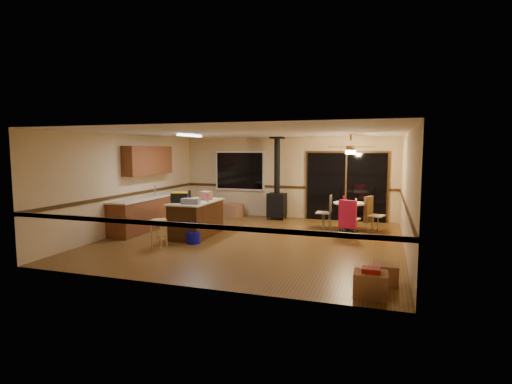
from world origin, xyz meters
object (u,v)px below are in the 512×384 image
at_px(chair_right, 369,209).
at_px(kitchen_island, 196,218).
at_px(dining_table, 349,212).
at_px(wood_stove, 277,196).
at_px(bar_stool, 159,233).
at_px(toolbox_black, 180,198).
at_px(chair_left, 327,208).
at_px(box_corner_a, 371,285).
at_px(toolbox_grey, 191,201).
at_px(box_under_window, 233,210).
at_px(blue_bucket, 193,237).
at_px(box_corner_b, 385,274).
at_px(chair_near, 348,214).

bearing_deg(chair_right, kitchen_island, -154.78).
bearing_deg(dining_table, wood_stove, 152.96).
distance_m(wood_stove, dining_table, 2.64).
bearing_deg(kitchen_island, bar_stool, -102.05).
bearing_deg(kitchen_island, toolbox_black, -124.47).
bearing_deg(chair_left, dining_table, -9.72).
height_order(kitchen_island, dining_table, kitchen_island).
bearing_deg(box_corner_a, toolbox_grey, 149.40).
xyz_separation_m(toolbox_grey, toolbox_black, (-0.38, 0.15, 0.05)).
distance_m(kitchen_island, chair_right, 4.61).
bearing_deg(box_under_window, chair_right, -13.77).
distance_m(toolbox_grey, blue_bucket, 0.87).
xyz_separation_m(chair_left, box_corner_b, (1.55, -4.33, -0.42)).
height_order(kitchen_island, chair_near, chair_near).
xyz_separation_m(box_under_window, box_corner_a, (4.57, -6.08, -0.03)).
bearing_deg(bar_stool, kitchen_island, 77.95).
bearing_deg(bar_stool, box_corner_b, -12.17).
relative_size(blue_bucket, chair_left, 0.64).
bearing_deg(toolbox_grey, box_corner_b, -22.39).
bearing_deg(blue_bucket, dining_table, 37.83).
distance_m(wood_stove, blue_bucket, 3.98).
xyz_separation_m(chair_left, chair_right, (1.12, 0.01, 0.01)).
height_order(dining_table, chair_near, chair_near).
bearing_deg(box_corner_a, chair_left, 105.02).
xyz_separation_m(wood_stove, box_corner_b, (3.30, -5.42, -0.56)).
height_order(blue_bucket, chair_left, chair_left).
xyz_separation_m(toolbox_black, chair_left, (3.31, 2.34, -0.42)).
distance_m(kitchen_island, blue_bucket, 0.86).
bearing_deg(box_corner_b, chair_near, 105.15).
relative_size(bar_stool, box_corner_a, 1.28).
distance_m(box_under_window, box_corner_a, 7.61).
bearing_deg(box_corner_b, kitchen_island, 152.71).
height_order(dining_table, box_corner_a, dining_table).
distance_m(blue_bucket, chair_near, 3.85).
xyz_separation_m(blue_bucket, chair_right, (3.89, 2.72, 0.46)).
relative_size(wood_stove, toolbox_black, 6.13).
bearing_deg(bar_stool, box_under_window, 88.58).
xyz_separation_m(dining_table, box_under_window, (-3.82, 1.17, -0.31)).
relative_size(bar_stool, chair_near, 0.90).
xyz_separation_m(kitchen_island, box_corner_a, (4.39, -3.06, -0.26)).
xyz_separation_m(kitchen_island, chair_right, (4.17, 1.96, 0.14)).
relative_size(toolbox_grey, box_corner_a, 0.86).
xyz_separation_m(blue_bucket, box_corner_a, (4.11, -2.30, 0.05)).
bearing_deg(chair_right, wood_stove, 159.27).
relative_size(bar_stool, dining_table, 0.75).
bearing_deg(blue_bucket, box_corner_a, -29.27).
relative_size(toolbox_grey, dining_table, 0.50).
bearing_deg(box_under_window, box_corner_a, -53.11).
relative_size(box_under_window, box_corner_b, 1.33).
bearing_deg(toolbox_grey, bar_stool, -116.73).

